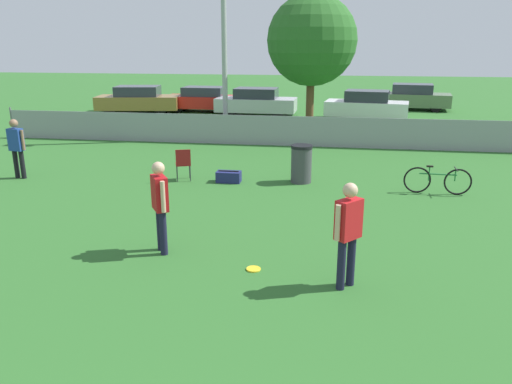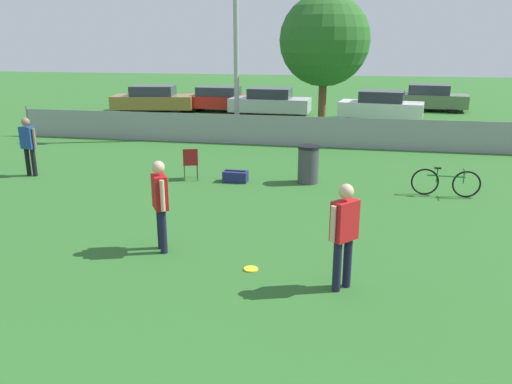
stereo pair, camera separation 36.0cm
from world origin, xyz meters
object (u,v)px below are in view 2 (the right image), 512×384
Objects in this scene: tree_near_pole at (324,41)px; parked_car_red at (219,99)px; parked_car_silver at (270,102)px; parked_car_olive at (429,98)px; player_thrower_red at (160,199)px; frisbee_disc at (251,269)px; player_defender_red at (344,229)px; parked_car_white at (381,106)px; light_pole at (236,5)px; bicycle_sideline at (446,182)px; trash_bin at (308,164)px; folding_chair_sideline at (191,162)px; spectator_in_blue at (28,143)px; gear_bag_sideline at (235,176)px; parked_car_tan at (154,99)px.

tree_near_pole is 9.27m from parked_car_red.
parked_car_silver is 0.95× the size of parked_car_olive.
frisbee_disc is at bearing 41.82° from player_thrower_red.
tree_near_pole is 13.93m from player_defender_red.
player_thrower_red reaches higher than parked_car_white.
light_pole is at bearing 61.64° from player_defender_red.
player_defender_red is 5.96m from bicycle_sideline.
player_defender_red reaches higher than parked_car_olive.
parked_car_olive is at bearing 86.66° from bicycle_sideline.
trash_bin is at bearing -74.42° from parked_car_silver.
parked_car_silver is (-3.22, 12.74, 0.18)m from trash_bin.
parked_car_olive is (8.53, 10.58, -4.31)m from light_pole.
frisbee_disc is at bearing 117.06° from player_defender_red.
parked_car_red is (-3.08, 14.19, 0.15)m from folding_chair_sideline.
parked_car_white is at bearing 46.79° from light_pole.
spectator_in_blue is 5.96m from gear_bag_sideline.
frisbee_disc is at bearing -75.60° from light_pole.
light_pole is 13.35m from player_defender_red.
light_pole is 9.00m from spectator_in_blue.
parked_car_tan reaches higher than parked_car_red.
parked_car_silver is 9.18m from parked_car_olive.
tree_near_pole is 1.20× the size of parked_car_tan.
parked_car_olive is at bearing 66.19° from parked_car_white.
parked_car_red is (-6.11, 6.26, -3.07)m from tree_near_pole.
tree_near_pole is 3.29× the size of player_defender_red.
light_pole is 9.46× the size of folding_chair_sideline.
player_defender_red is at bearing -85.95° from parked_car_white.
parked_car_tan is at bearing 70.83° from player_defender_red.
spectator_in_blue is at bearing -120.48° from parked_car_white.
light_pole is 7.70m from folding_chair_sideline.
gear_bag_sideline is (-1.55, 5.34, 0.14)m from frisbee_disc.
spectator_in_blue is at bearing -123.78° from light_pole.
parked_car_olive is at bearing 128.56° from player_thrower_red.
frisbee_disc is at bearing -94.17° from trash_bin.
tree_near_pole is 13.18m from player_thrower_red.
player_thrower_red is (1.21, -11.05, -4.03)m from light_pole.
spectator_in_blue is at bearing -132.51° from tree_near_pole.
light_pole is 3.82m from tree_near_pole.
light_pole is 2.05× the size of parked_car_white.
frisbee_disc is at bearing -73.86° from gear_bag_sideline.
parked_car_white reaches higher than frisbee_disc.
tree_near_pole reaches higher than parked_car_white.
tree_near_pole is 1.27× the size of parked_car_olive.
parked_car_silver is at bearing 88.73° from light_pole.
spectator_in_blue reaches higher than bicycle_sideline.
tree_near_pole is 6.73m from parked_car_silver.
frisbee_disc is 5.68m from trash_bin.
light_pole is at bearing -57.17° from parked_car_tan.
light_pole is 10.52m from parked_car_tan.
tree_near_pole is 9.55m from bicycle_sideline.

